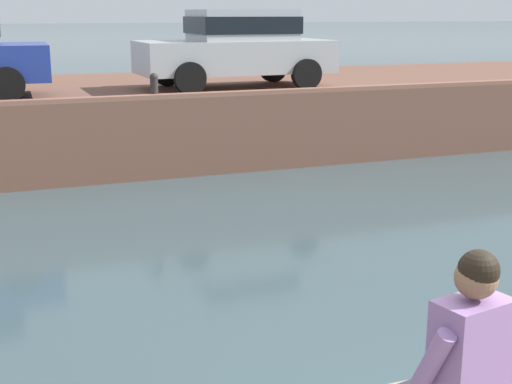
# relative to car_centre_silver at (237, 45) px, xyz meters

# --- Properties ---
(ground_plane) EXTENTS (400.00, 400.00, 0.00)m
(ground_plane) POSITION_rel_car_centre_silver_xyz_m (-2.14, -6.06, -2.28)
(ground_plane) COLOR #3D5156
(far_quay_wall) EXTENTS (60.00, 6.00, 1.44)m
(far_quay_wall) POSITION_rel_car_centre_silver_xyz_m (-2.14, 1.54, -1.56)
(far_quay_wall) COLOR brown
(far_quay_wall) RESTS_ON ground
(far_wall_coping) EXTENTS (60.00, 0.24, 0.08)m
(far_wall_coping) POSITION_rel_car_centre_silver_xyz_m (-2.14, -1.34, -0.80)
(far_wall_coping) COLOR #925F4C
(far_wall_coping) RESTS_ON far_quay_wall
(car_centre_silver) EXTENTS (3.88, 1.90, 1.54)m
(car_centre_silver) POSITION_rel_car_centre_silver_xyz_m (0.00, 0.00, 0.00)
(car_centre_silver) COLOR #B7BABC
(car_centre_silver) RESTS_ON far_quay_wall
(mooring_bollard_mid) EXTENTS (0.15, 0.15, 0.45)m
(mooring_bollard_mid) POSITION_rel_car_centre_silver_xyz_m (-2.01, -1.21, -0.60)
(mooring_bollard_mid) COLOR #2D2B28
(mooring_bollard_mid) RESTS_ON far_quay_wall
(person_seated_left) EXTENTS (0.57, 0.58, 0.97)m
(person_seated_left) POSITION_rel_car_centre_silver_xyz_m (-2.90, -11.20, -0.99)
(person_seated_left) COLOR #282833
(person_seated_left) RESTS_ON near_quay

